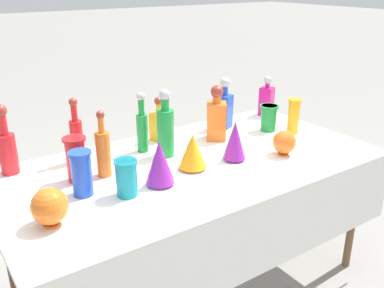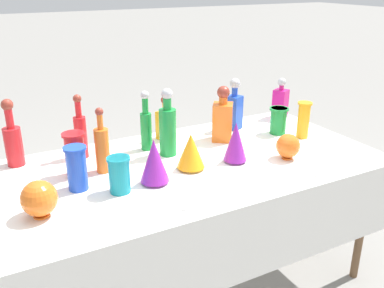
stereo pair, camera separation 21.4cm
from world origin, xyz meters
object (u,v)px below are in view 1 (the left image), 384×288
at_px(fluted_vase_2, 160,162).
at_px(cardboard_box_behind_left, 147,168).
at_px(slender_vase_0, 269,117).
at_px(slender_vase_3, 82,172).
at_px(square_decanter_2, 216,117).
at_px(fluted_vase_1, 193,151).
at_px(slender_vase_4, 126,177).
at_px(square_decanter_3, 267,99).
at_px(slender_vase_2, 76,158).
at_px(tall_bottle_1, 77,137).
at_px(square_decanter_0, 159,124).
at_px(tall_bottle_3, 166,129).
at_px(tall_bottle_2, 7,147).
at_px(tall_bottle_4, 142,127).
at_px(round_bowl_1, 50,206).
at_px(slender_vase_1, 294,115).
at_px(round_bowl_0, 284,142).
at_px(square_decanter_1, 225,106).
at_px(tall_bottle_0, 103,151).
at_px(fluted_vase_0, 235,140).

distance_m(fluted_vase_2, cardboard_box_behind_left, 1.69).
height_order(slender_vase_0, slender_vase_3, slender_vase_3).
xyz_separation_m(square_decanter_2, fluted_vase_1, (-0.34, -0.26, -0.04)).
height_order(slender_vase_0, slender_vase_4, slender_vase_4).
height_order(square_decanter_3, slender_vase_2, square_decanter_3).
distance_m(tall_bottle_1, square_decanter_0, 0.50).
xyz_separation_m(tall_bottle_3, fluted_vase_2, (-0.20, -0.27, -0.04)).
height_order(tall_bottle_2, tall_bottle_4, tall_bottle_2).
height_order(slender_vase_4, cardboard_box_behind_left, slender_vase_4).
xyz_separation_m(tall_bottle_3, round_bowl_1, (-0.71, -0.33, -0.07)).
distance_m(slender_vase_1, fluted_vase_1, 0.78).
height_order(fluted_vase_1, round_bowl_0, fluted_vase_1).
relative_size(tall_bottle_3, cardboard_box_behind_left, 0.66).
xyz_separation_m(tall_bottle_4, slender_vase_4, (-0.29, -0.40, -0.05)).
relative_size(square_decanter_1, square_decanter_3, 1.18).
bearing_deg(square_decanter_2, tall_bottle_0, -173.01).
bearing_deg(fluted_vase_1, square_decanter_1, 37.97).
bearing_deg(tall_bottle_3, slender_vase_2, -177.49).
bearing_deg(tall_bottle_3, round_bowl_0, -33.22).
relative_size(tall_bottle_1, cardboard_box_behind_left, 0.62).
bearing_deg(round_bowl_0, square_decanter_0, 127.90).
xyz_separation_m(tall_bottle_0, fluted_vase_0, (0.62, -0.20, -0.02)).
height_order(square_decanter_3, slender_vase_3, square_decanter_3).
bearing_deg(tall_bottle_2, fluted_vase_1, -31.22).
height_order(square_decanter_1, fluted_vase_2, square_decanter_1).
bearing_deg(square_decanter_0, tall_bottle_0, -149.87).
xyz_separation_m(square_decanter_1, slender_vase_2, (-1.02, -0.20, -0.02)).
distance_m(square_decanter_1, square_decanter_2, 0.21).
bearing_deg(tall_bottle_2, tall_bottle_1, -9.86).
height_order(slender_vase_4, fluted_vase_0, fluted_vase_0).
relative_size(tall_bottle_0, slender_vase_1, 1.51).
distance_m(square_decanter_3, cardboard_box_behind_left, 1.23).
bearing_deg(square_decanter_1, tall_bottle_4, -174.39).
distance_m(slender_vase_4, fluted_vase_1, 0.39).
distance_m(slender_vase_4, fluted_vase_2, 0.17).
bearing_deg(slender_vase_1, slender_vase_0, 123.30).
bearing_deg(tall_bottle_1, slender_vase_3, -107.49).
bearing_deg(tall_bottle_0, slender_vase_0, 1.47).
distance_m(tall_bottle_1, slender_vase_0, 1.15).
bearing_deg(slender_vase_0, slender_vase_2, -179.71).
bearing_deg(cardboard_box_behind_left, slender_vase_4, -120.78).
bearing_deg(slender_vase_0, slender_vase_1, -56.70).
relative_size(fluted_vase_0, fluted_vase_2, 0.99).
xyz_separation_m(slender_vase_0, fluted_vase_2, (-0.91, -0.26, 0.02)).
height_order(tall_bottle_4, slender_vase_2, tall_bottle_4).
xyz_separation_m(tall_bottle_1, square_decanter_2, (0.77, -0.14, -0.00)).
height_order(slender_vase_3, fluted_vase_1, slender_vase_3).
height_order(tall_bottle_4, square_decanter_0, tall_bottle_4).
relative_size(slender_vase_4, round_bowl_0, 1.23).
bearing_deg(tall_bottle_4, tall_bottle_2, 170.04).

